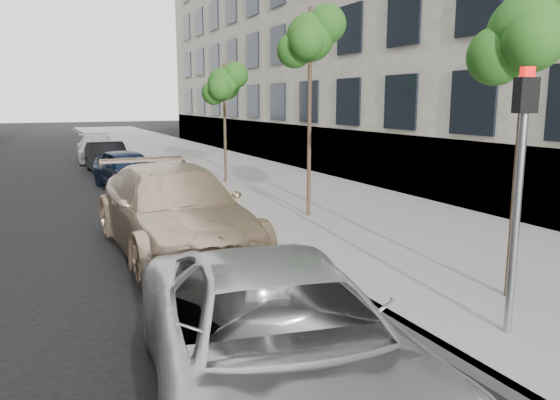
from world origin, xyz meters
TOP-DOWN VIEW (x-y plane):
  - sidewalk at (4.30, 24.00)m, footprint 6.40×72.00m
  - curb at (1.18, 24.00)m, footprint 0.15×72.00m
  - tree_near at (3.23, 1.50)m, footprint 1.51×1.31m
  - tree_mid at (3.23, 8.00)m, footprint 1.56×1.36m
  - tree_far at (3.23, 14.50)m, footprint 1.55×1.35m
  - signal_pole at (2.16, 0.54)m, footprint 0.28×0.23m
  - minivan at (-1.18, 0.26)m, footprint 3.27×5.65m
  - suv at (-0.65, 6.51)m, footprint 2.56×6.03m
  - sedan_blue at (-0.18, 15.22)m, footprint 2.15×4.24m
  - sedan_black at (-0.25, 19.86)m, footprint 1.53×4.05m
  - sedan_rear at (-0.10, 24.79)m, footprint 2.19×4.78m

SIDE VIEW (x-z plane):
  - sidewalk at x=4.30m, z-range 0.00..0.14m
  - curb at x=1.18m, z-range 0.00..0.14m
  - sedan_black at x=-0.25m, z-range 0.00..1.32m
  - sedan_rear at x=-0.10m, z-range 0.00..1.35m
  - sedan_blue at x=-0.18m, z-range 0.00..1.39m
  - minivan at x=-1.18m, z-range 0.00..1.48m
  - suv at x=-0.65m, z-range 0.00..1.74m
  - signal_pole at x=2.16m, z-range 0.54..3.85m
  - tree_far at x=3.23m, z-range 1.50..5.75m
  - tree_near at x=3.23m, z-range 1.67..6.25m
  - tree_mid at x=3.23m, z-range 1.96..7.16m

